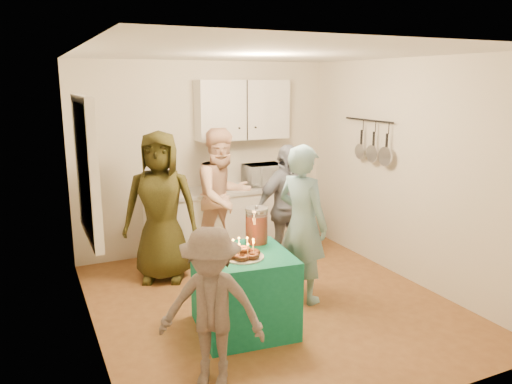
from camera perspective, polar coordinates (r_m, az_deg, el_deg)
name	(u,v)px	position (r m, az deg, el deg)	size (l,w,h in m)	color
floor	(270,302)	(5.52, 1.58, -12.46)	(4.00, 4.00, 0.00)	brown
ceiling	(271,53)	(5.01, 1.76, 15.59)	(4.00, 4.00, 0.00)	white
back_wall	(205,158)	(6.93, -5.81, 3.91)	(3.60, 3.60, 0.00)	silver
left_wall	(87,202)	(4.61, -18.77, -1.11)	(4.00, 4.00, 0.00)	silver
right_wall	(407,171)	(6.12, 16.91, 2.28)	(4.00, 4.00, 0.00)	silver
window_night	(84,168)	(4.86, -19.04, 2.56)	(0.04, 1.00, 1.20)	black
counter	(228,222)	(6.91, -3.25, -3.46)	(2.20, 0.58, 0.86)	white
countertop	(227,190)	(6.79, -3.30, 0.23)	(2.24, 0.62, 0.05)	beige
upper_cabinet	(243,110)	(6.90, -1.54, 9.37)	(1.30, 0.30, 0.80)	white
pot_rack	(366,140)	(6.56, 12.48, 5.84)	(0.12, 1.00, 0.60)	black
microwave	(264,175)	(6.98, 0.87, 2.01)	(0.53, 0.36, 0.29)	white
party_table	(244,292)	(4.83, -1.37, -11.31)	(0.85, 0.85, 0.76)	#106F51
donut_cake	(243,248)	(4.56, -1.46, -6.44)	(0.38, 0.38, 0.18)	#381C0C
punch_jar	(257,226)	(4.95, 0.06, -3.94)	(0.22, 0.22, 0.34)	#AF290E
man_birthday	(302,224)	(5.33, 5.32, -3.64)	(0.62, 0.41, 1.70)	#87B7C5
woman_back_left	(161,207)	(5.96, -10.83, -1.68)	(0.87, 0.57, 1.79)	#544E18
woman_back_center	(223,197)	(6.42, -3.79, -0.55)	(0.86, 0.67, 1.76)	#EC9A7B
woman_back_right	(286,208)	(6.20, 3.41, -1.85)	(0.93, 0.39, 1.59)	black
child_near_left	(211,308)	(3.93, -5.12, -13.05)	(0.83, 0.48, 1.28)	#5A4D48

